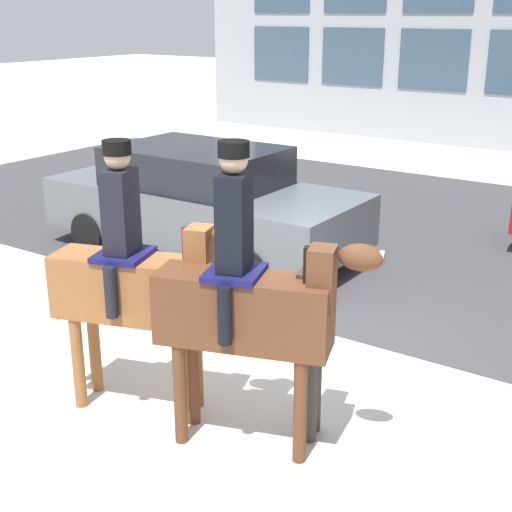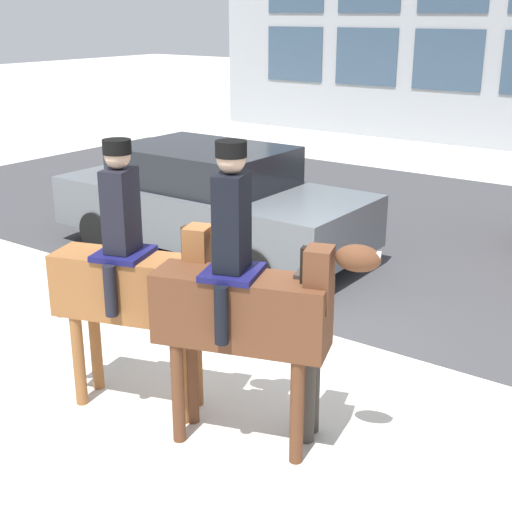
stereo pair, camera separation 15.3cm
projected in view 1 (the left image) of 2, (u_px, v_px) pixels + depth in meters
ground_plane at (299, 348)px, 7.73m from camera, size 80.00×80.00×0.00m
road_surface at (451, 239)px, 11.44m from camera, size 21.83×8.50×0.01m
mounted_horse_lead at (136, 280)px, 6.20m from camera, size 1.80×0.87×2.47m
mounted_horse_companion at (248, 301)px, 5.65m from camera, size 1.82×0.87×2.56m
pedestrian_bystander at (312, 327)px, 5.83m from camera, size 0.80×0.62×1.73m
street_car_near_lane at (202, 200)px, 10.53m from camera, size 4.76×2.05×1.60m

